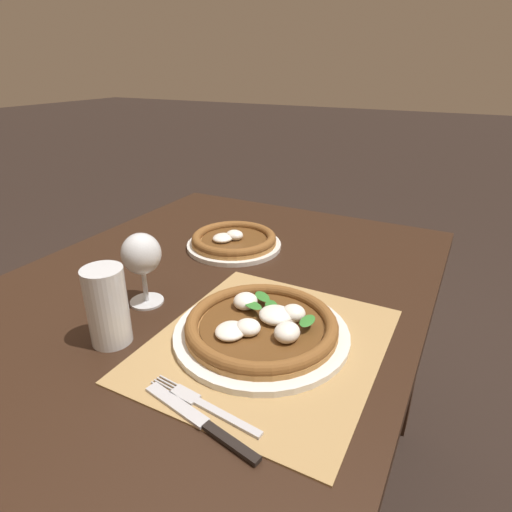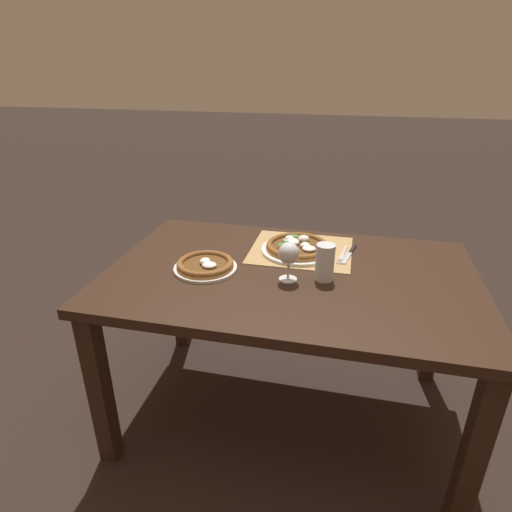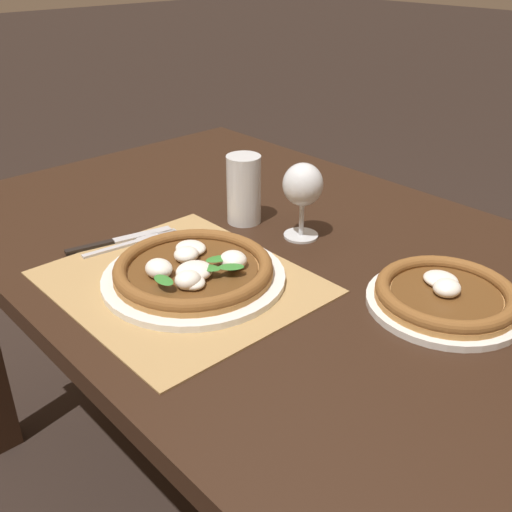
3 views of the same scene
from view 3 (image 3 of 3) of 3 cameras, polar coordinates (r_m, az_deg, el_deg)
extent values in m
plane|color=black|center=(1.64, 1.39, -22.82)|extent=(24.00, 24.00, 0.00)
cube|color=black|center=(1.18, 1.79, -0.06)|extent=(1.46, 0.93, 0.04)
cube|color=black|center=(2.03, -3.27, 0.88)|extent=(0.07, 0.07, 0.70)
cube|color=#A88451|center=(1.06, -7.18, -2.48)|extent=(0.44, 0.39, 0.00)
cylinder|color=silver|center=(1.06, -6.02, -1.98)|extent=(0.32, 0.32, 0.01)
cylinder|color=#B77F42|center=(1.05, -6.05, -1.46)|extent=(0.28, 0.28, 0.01)
torus|color=brown|center=(1.05, -6.08, -0.99)|extent=(0.28, 0.28, 0.02)
cylinder|color=brown|center=(1.05, -6.07, -1.15)|extent=(0.22, 0.22, 0.00)
ellipsoid|color=white|center=(1.04, -2.19, -0.37)|extent=(0.05, 0.05, 0.03)
ellipsoid|color=white|center=(0.99, -6.50, -2.26)|extent=(0.04, 0.04, 0.03)
ellipsoid|color=white|center=(1.01, -5.90, -1.44)|extent=(0.06, 0.06, 0.03)
ellipsoid|color=white|center=(1.10, -6.24, 0.75)|extent=(0.06, 0.05, 0.02)
ellipsoid|color=white|center=(1.02, -9.24, -1.19)|extent=(0.05, 0.04, 0.03)
ellipsoid|color=white|center=(0.99, -6.19, -2.43)|extent=(0.05, 0.04, 0.02)
ellipsoid|color=white|center=(1.07, -6.65, 0.15)|extent=(0.04, 0.04, 0.03)
ellipsoid|color=#337A2D|center=(0.98, -8.79, -2.27)|extent=(0.04, 0.02, 0.00)
ellipsoid|color=#337A2D|center=(1.01, -4.61, -1.13)|extent=(0.05, 0.04, 0.00)
ellipsoid|color=#337A2D|center=(1.03, -3.62, -0.27)|extent=(0.04, 0.05, 0.00)
ellipsoid|color=#337A2D|center=(1.01, -2.38, -1.04)|extent=(0.05, 0.05, 0.00)
cylinder|color=silver|center=(1.03, 17.51, -4.28)|extent=(0.26, 0.26, 0.01)
cylinder|color=#B77F42|center=(1.02, 17.60, -3.76)|extent=(0.23, 0.23, 0.01)
torus|color=brown|center=(1.02, 17.67, -3.29)|extent=(0.23, 0.23, 0.02)
cylinder|color=brown|center=(1.02, 17.65, -3.45)|extent=(0.18, 0.18, 0.00)
ellipsoid|color=white|center=(1.01, 17.72, -2.92)|extent=(0.04, 0.05, 0.03)
ellipsoid|color=white|center=(1.04, 17.19, -2.15)|extent=(0.06, 0.05, 0.02)
cylinder|color=silver|center=(1.21, 4.39, 1.93)|extent=(0.07, 0.07, 0.00)
cylinder|color=silver|center=(1.20, 4.45, 3.43)|extent=(0.01, 0.01, 0.06)
ellipsoid|color=silver|center=(1.17, 4.59, 6.78)|extent=(0.08, 0.08, 0.08)
ellipsoid|color=#C17019|center=(1.17, 4.57, 6.31)|extent=(0.07, 0.07, 0.05)
cylinder|color=silver|center=(1.25, -1.17, 6.36)|extent=(0.07, 0.07, 0.15)
cylinder|color=black|center=(1.26, -1.16, 5.75)|extent=(0.07, 0.07, 0.12)
cylinder|color=silver|center=(1.24, -1.19, 8.59)|extent=(0.07, 0.07, 0.02)
cube|color=#B7B7BC|center=(1.19, -13.64, 0.67)|extent=(0.03, 0.12, 0.00)
cube|color=#B7B7BC|center=(1.21, -10.18, 1.68)|extent=(0.03, 0.05, 0.00)
cylinder|color=#B7B7BC|center=(1.22, -8.22, 2.05)|extent=(0.01, 0.04, 0.00)
cylinder|color=#B7B7BC|center=(1.23, -8.35, 2.15)|extent=(0.01, 0.04, 0.00)
cylinder|color=#B7B7BC|center=(1.23, -8.48, 2.24)|extent=(0.01, 0.04, 0.00)
cylinder|color=#B7B7BC|center=(1.24, -8.61, 2.34)|extent=(0.01, 0.04, 0.00)
cube|color=black|center=(1.20, -15.54, 0.84)|extent=(0.03, 0.10, 0.01)
cube|color=#B7B7BC|center=(1.23, -10.77, 2.00)|extent=(0.04, 0.12, 0.00)
camera|label=1|loc=(1.35, -34.58, 20.44)|focal=30.00mm
camera|label=2|loc=(2.45, 28.97, 30.63)|focal=30.00mm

